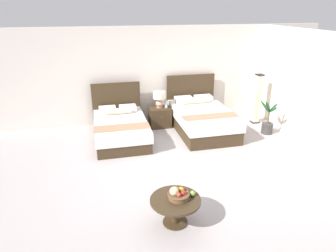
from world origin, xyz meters
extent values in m
cube|color=#B5ABAA|center=(0.00, 0.00, -0.01)|extent=(10.14, 9.68, 0.02)
cube|color=silver|center=(0.00, 3.04, 1.31)|extent=(10.14, 0.12, 2.61)
cube|color=silver|center=(3.27, 0.40, 1.31)|extent=(0.12, 5.28, 2.61)
cube|color=#3D2D1B|center=(-1.06, 1.77, 0.13)|extent=(1.23, 1.99, 0.26)
cube|color=white|center=(-1.06, 1.77, 0.38)|extent=(1.27, 2.03, 0.24)
cube|color=#3D2D1B|center=(-1.06, 2.79, 0.60)|extent=(1.29, 0.07, 1.20)
cube|color=white|center=(-1.32, 2.50, 0.57)|extent=(0.44, 0.30, 0.14)
cube|color=white|center=(-0.79, 2.50, 0.57)|extent=(0.44, 0.30, 0.14)
cylinder|color=beige|center=(-1.06, 2.26, 0.57)|extent=(0.67, 0.15, 0.15)
cube|color=#A77E60|center=(-1.07, 1.31, 0.51)|extent=(1.27, 0.44, 0.01)
cube|color=#3D2D1B|center=(1.06, 1.77, 0.17)|extent=(1.33, 2.13, 0.33)
cube|color=white|center=(1.06, 1.77, 0.47)|extent=(1.37, 2.17, 0.27)
cube|color=#3D2D1B|center=(1.07, 2.86, 0.65)|extent=(1.40, 0.07, 1.29)
cube|color=white|center=(0.78, 2.57, 0.68)|extent=(0.48, 0.30, 0.14)
cube|color=white|center=(1.36, 2.57, 0.68)|extent=(0.48, 0.30, 0.14)
cylinder|color=beige|center=(1.07, 2.33, 0.68)|extent=(0.73, 0.16, 0.15)
cube|color=#A77E60|center=(1.06, 1.24, 0.61)|extent=(1.38, 0.40, 0.01)
cube|color=#3D2D1B|center=(0.06, 2.42, 0.27)|extent=(0.57, 0.47, 0.54)
sphere|color=tan|center=(0.06, 2.17, 0.35)|extent=(0.02, 0.02, 0.02)
cylinder|color=#D0A78B|center=(0.06, 2.44, 0.55)|extent=(0.16, 0.16, 0.02)
ellipsoid|color=#D0A78B|center=(0.06, 2.44, 0.65)|extent=(0.20, 0.20, 0.20)
cylinder|color=#99844C|center=(0.06, 2.44, 0.77)|extent=(0.02, 0.02, 0.04)
cylinder|color=beige|center=(0.06, 2.44, 0.88)|extent=(0.34, 0.34, 0.18)
cylinder|color=silver|center=(0.23, 2.38, 0.63)|extent=(0.07, 0.07, 0.19)
torus|color=silver|center=(0.23, 2.38, 0.73)|extent=(0.08, 0.08, 0.01)
cylinder|color=#3D2D1B|center=(-0.58, -1.57, 0.01)|extent=(0.38, 0.38, 0.02)
cylinder|color=#3D2D1B|center=(-0.58, -1.57, 0.20)|extent=(0.12, 0.12, 0.39)
cylinder|color=#3D2D1B|center=(-0.58, -1.57, 0.41)|extent=(0.76, 0.76, 0.04)
cylinder|color=brown|center=(-0.53, -1.55, 0.46)|extent=(0.31, 0.31, 0.08)
torus|color=brown|center=(-0.53, -1.55, 0.50)|extent=(0.33, 0.33, 0.02)
sphere|color=gold|center=(-0.47, -1.50, 0.54)|extent=(0.08, 0.08, 0.08)
sphere|color=orange|center=(-0.55, -1.48, 0.54)|extent=(0.09, 0.09, 0.09)
sphere|color=beige|center=(-0.60, -1.55, 0.56)|extent=(0.14, 0.14, 0.14)
sphere|color=#B8412F|center=(-0.54, -1.62, 0.53)|extent=(0.07, 0.07, 0.07)
sphere|color=red|center=(-0.47, -1.59, 0.53)|extent=(0.07, 0.07, 0.07)
sphere|color=#89B545|center=(-0.31, -1.54, 0.47)|extent=(0.08, 0.08, 0.08)
cube|color=black|center=(2.75, 2.05, 0.01)|extent=(0.20, 0.20, 0.03)
cube|color=beige|center=(2.75, 2.05, 0.70)|extent=(0.16, 0.16, 1.33)
cube|color=black|center=(2.75, 2.05, 1.37)|extent=(0.20, 0.20, 0.02)
cylinder|color=#3C3938|center=(2.66, 1.26, 0.14)|extent=(0.29, 0.29, 0.27)
cylinder|color=brown|center=(2.66, 1.26, 0.43)|extent=(0.04, 0.04, 0.31)
ellipsoid|color=#204D2A|center=(2.75, 1.25, 0.69)|extent=(0.24, 0.09, 0.26)
ellipsoid|color=#204D2A|center=(2.70, 1.38, 0.67)|extent=(0.13, 0.28, 0.25)
ellipsoid|color=#204D2A|center=(2.57, 1.35, 0.72)|extent=(0.23, 0.23, 0.33)
ellipsoid|color=#204D2A|center=(2.56, 1.21, 0.74)|extent=(0.25, 0.16, 0.36)
ellipsoid|color=#204D2A|center=(2.69, 1.16, 0.67)|extent=(0.12, 0.25, 0.24)
camera|label=1|loc=(-1.60, -5.23, 3.10)|focal=32.57mm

